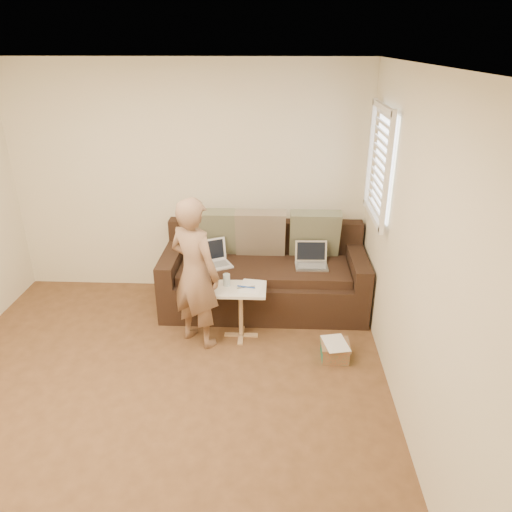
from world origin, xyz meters
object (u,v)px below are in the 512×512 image
(sofa, at_px, (264,272))
(striped_box, at_px, (335,351))
(side_table, at_px, (241,312))
(laptop_silver, at_px, (312,267))
(drinking_glass, at_px, (227,280))
(person, at_px, (195,273))
(laptop_white, at_px, (214,266))

(sofa, height_order, striped_box, sofa)
(side_table, bearing_deg, striped_box, -20.38)
(laptop_silver, distance_m, drinking_glass, 1.01)
(person, height_order, side_table, person)
(person, height_order, drinking_glass, person)
(laptop_silver, height_order, drinking_glass, drinking_glass)
(laptop_white, xyz_separation_m, side_table, (0.33, -0.53, -0.25))
(sofa, relative_size, striped_box, 8.23)
(person, xyz_separation_m, striped_box, (1.33, -0.24, -0.66))
(sofa, height_order, laptop_silver, sofa)
(laptop_silver, height_order, laptop_white, laptop_white)
(side_table, bearing_deg, drinking_glass, 159.15)
(side_table, bearing_deg, person, -166.54)
(person, bearing_deg, laptop_white, -66.19)
(laptop_white, height_order, striped_box, laptop_white)
(sofa, distance_m, laptop_white, 0.56)
(sofa, height_order, drinking_glass, sofa)
(sofa, relative_size, laptop_white, 6.04)
(sofa, distance_m, striped_box, 1.24)
(side_table, bearing_deg, laptop_silver, 38.05)
(sofa, bearing_deg, drinking_glass, -121.68)
(laptop_white, relative_size, side_table, 0.67)
(person, height_order, striped_box, person)
(laptop_silver, xyz_separation_m, person, (-1.14, -0.67, 0.23))
(laptop_silver, relative_size, person, 0.23)
(sofa, xyz_separation_m, side_table, (-0.21, -0.62, -0.15))
(laptop_white, distance_m, side_table, 0.67)
(laptop_white, bearing_deg, side_table, -85.83)
(drinking_glass, bearing_deg, person, -151.18)
(person, relative_size, striped_box, 5.60)
(drinking_glass, bearing_deg, sofa, 58.32)
(striped_box, bearing_deg, person, 169.85)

